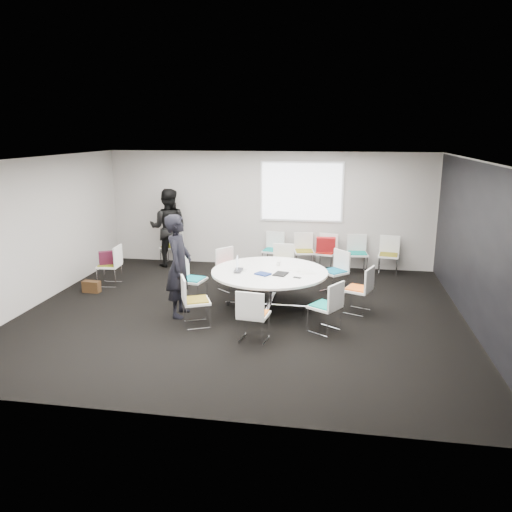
% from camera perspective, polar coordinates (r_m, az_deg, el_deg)
% --- Properties ---
extents(room_shell, '(8.08, 7.08, 2.88)m').
position_cam_1_polar(room_shell, '(8.87, -1.10, 1.91)').
color(room_shell, black).
rests_on(room_shell, ground).
extents(conference_table, '(2.18, 2.18, 0.73)m').
position_cam_1_polar(conference_table, '(9.39, 1.55, -2.85)').
color(conference_table, silver).
rests_on(conference_table, ground).
extents(projection_screen, '(1.90, 0.03, 1.35)m').
position_cam_1_polar(projection_screen, '(12.10, 5.22, 7.31)').
color(projection_screen, white).
rests_on(projection_screen, room_shell).
extents(chair_ring_a, '(0.59, 0.60, 0.88)m').
position_cam_1_polar(chair_ring_a, '(9.42, 11.59, -4.76)').
color(chair_ring_a, silver).
rests_on(chair_ring_a, ground).
extents(chair_ring_b, '(0.64, 0.64, 0.88)m').
position_cam_1_polar(chair_ring_b, '(10.47, 8.92, -2.71)').
color(chair_ring_b, silver).
rests_on(chair_ring_b, ground).
extents(chair_ring_c, '(0.48, 0.47, 0.88)m').
position_cam_1_polar(chair_ring_c, '(10.87, 2.98, -1.91)').
color(chair_ring_c, silver).
rests_on(chair_ring_c, ground).
extents(chair_ring_d, '(0.64, 0.64, 0.88)m').
position_cam_1_polar(chair_ring_d, '(10.55, -2.93, -2.42)').
color(chair_ring_d, silver).
rests_on(chair_ring_d, ground).
extents(chair_ring_e, '(0.53, 0.54, 0.88)m').
position_cam_1_polar(chair_ring_e, '(9.89, -7.26, -3.66)').
color(chair_ring_e, silver).
rests_on(chair_ring_e, ground).
extents(chair_ring_f, '(0.60, 0.60, 0.88)m').
position_cam_1_polar(chair_ring_f, '(8.69, -6.90, -6.20)').
color(chair_ring_f, silver).
rests_on(chair_ring_f, ground).
extents(chair_ring_g, '(0.51, 0.50, 0.88)m').
position_cam_1_polar(chair_ring_g, '(8.01, -0.29, -7.88)').
color(chair_ring_g, silver).
rests_on(chair_ring_g, ground).
extents(chair_ring_h, '(0.62, 0.63, 0.88)m').
position_cam_1_polar(chair_ring_h, '(8.45, 7.91, -6.81)').
color(chair_ring_h, silver).
rests_on(chair_ring_h, ground).
extents(chair_back_a, '(0.53, 0.52, 0.88)m').
position_cam_1_polar(chair_back_a, '(12.16, 1.94, -0.16)').
color(chair_back_a, silver).
rests_on(chair_back_a, ground).
extents(chair_back_b, '(0.53, 0.52, 0.88)m').
position_cam_1_polar(chair_back_b, '(12.09, 5.50, -0.30)').
color(chair_back_b, silver).
rests_on(chair_back_b, ground).
extents(chair_back_c, '(0.57, 0.56, 0.88)m').
position_cam_1_polar(chair_back_c, '(12.05, 7.96, -0.43)').
color(chair_back_c, silver).
rests_on(chair_back_c, ground).
extents(chair_back_d, '(0.51, 0.50, 0.88)m').
position_cam_1_polar(chair_back_d, '(12.08, 11.48, -0.54)').
color(chair_back_d, silver).
rests_on(chair_back_d, ground).
extents(chair_back_e, '(0.52, 0.51, 0.88)m').
position_cam_1_polar(chair_back_e, '(12.10, 14.86, -0.71)').
color(chair_back_e, silver).
rests_on(chair_back_e, ground).
extents(chair_spare_left, '(0.48, 0.49, 0.88)m').
position_cam_1_polar(chair_spare_left, '(11.28, -16.30, -1.88)').
color(chair_spare_left, silver).
rests_on(chair_spare_left, ground).
extents(chair_person_back, '(0.53, 0.52, 0.88)m').
position_cam_1_polar(chair_person_back, '(12.74, -9.59, 0.31)').
color(chair_person_back, silver).
rests_on(chair_person_back, ground).
extents(person_main, '(0.48, 0.70, 1.86)m').
position_cam_1_polar(person_main, '(9.02, -8.81, -1.12)').
color(person_main, black).
rests_on(person_main, ground).
extents(person_back, '(1.02, 0.84, 1.92)m').
position_cam_1_polar(person_back, '(12.44, -9.98, 3.20)').
color(person_back, black).
rests_on(person_back, ground).
extents(laptop, '(0.23, 0.35, 0.03)m').
position_cam_1_polar(laptop, '(9.31, -1.73, -1.67)').
color(laptop, '#333338').
rests_on(laptop, conference_table).
extents(laptop_lid, '(0.06, 0.30, 0.22)m').
position_cam_1_polar(laptop_lid, '(9.39, -2.16, -0.80)').
color(laptop_lid, silver).
rests_on(laptop_lid, conference_table).
extents(notebook_black, '(0.28, 0.34, 0.02)m').
position_cam_1_polar(notebook_black, '(9.11, 2.83, -2.05)').
color(notebook_black, black).
rests_on(notebook_black, conference_table).
extents(tablet_folio, '(0.32, 0.30, 0.03)m').
position_cam_1_polar(tablet_folio, '(9.09, 0.80, -2.05)').
color(tablet_folio, navy).
rests_on(tablet_folio, conference_table).
extents(papers_right, '(0.36, 0.36, 0.00)m').
position_cam_1_polar(papers_right, '(9.43, 4.82, -1.57)').
color(papers_right, white).
rests_on(papers_right, conference_table).
extents(papers_front, '(0.34, 0.27, 0.00)m').
position_cam_1_polar(papers_front, '(9.27, 5.84, -1.89)').
color(papers_front, silver).
rests_on(papers_front, conference_table).
extents(cup, '(0.08, 0.08, 0.09)m').
position_cam_1_polar(cup, '(9.68, 2.58, -0.87)').
color(cup, white).
rests_on(cup, conference_table).
extents(phone, '(0.16, 0.11, 0.01)m').
position_cam_1_polar(phone, '(8.93, 4.73, -2.47)').
color(phone, black).
rests_on(phone, conference_table).
extents(maroon_bag, '(0.42, 0.32, 0.28)m').
position_cam_1_polar(maroon_bag, '(11.20, -16.49, -0.18)').
color(maroon_bag, '#451224').
rests_on(maroon_bag, chair_spare_left).
extents(brown_bag, '(0.37, 0.18, 0.24)m').
position_cam_1_polar(brown_bag, '(10.96, -18.29, -3.34)').
color(brown_bag, '#382312').
rests_on(brown_bag, ground).
extents(red_jacket, '(0.45, 0.19, 0.36)m').
position_cam_1_polar(red_jacket, '(11.73, 7.98, 1.31)').
color(red_jacket, '#A41416').
rests_on(red_jacket, chair_back_c).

